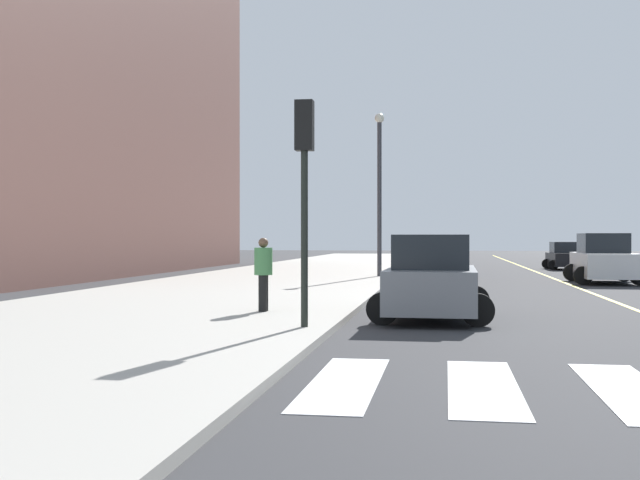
{
  "coord_description": "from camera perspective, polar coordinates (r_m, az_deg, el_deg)",
  "views": [
    {
      "loc": [
        -4.98,
        -6.41,
        1.93
      ],
      "look_at": [
        -11.12,
        32.1,
        1.8
      ],
      "focal_mm": 44.4,
      "sensor_mm": 36.0,
      "label": 1
    }
  ],
  "objects": [
    {
      "name": "street_lamp",
      "position": [
        36.47,
        4.31,
        4.32
      ],
      "size": [
        0.44,
        0.44,
        7.47
      ],
      "color": "#38383D",
      "rests_on": "sidewalk_kerb_west"
    },
    {
      "name": "car_white_fourth",
      "position": [
        35.34,
        19.78,
        -1.36
      ],
      "size": [
        2.95,
        4.71,
        2.1
      ],
      "rotation": [
        0.0,
        0.0,
        3.14
      ],
      "color": "silver",
      "rests_on": "ground"
    },
    {
      "name": "car_black_second",
      "position": [
        49.77,
        17.2,
        -1.15
      ],
      "size": [
        2.39,
        3.76,
        1.66
      ],
      "rotation": [
        0.0,
        0.0,
        3.18
      ],
      "color": "black",
      "rests_on": "ground"
    },
    {
      "name": "lane_divider_paint",
      "position": [
        46.72,
        15.18,
        -2.18
      ],
      "size": [
        0.16,
        80.0,
        0.01
      ],
      "primitive_type": "cube",
      "color": "yellow",
      "rests_on": "ground"
    },
    {
      "name": "sidewalk_kerb_west",
      "position": [
        27.44,
        -6.24,
        -3.68
      ],
      "size": [
        10.0,
        120.0,
        0.15
      ],
      "primitive_type": "cube",
      "color": "#B2ADA3",
      "rests_on": "ground"
    },
    {
      "name": "low_rise_brick_west",
      "position": [
        48.45,
        -20.41,
        14.28
      ],
      "size": [
        16.0,
        32.0,
        27.46
      ],
      "primitive_type": "cube",
      "color": "brown",
      "rests_on": "ground"
    },
    {
      "name": "car_gray_third",
      "position": [
        18.7,
        8.06,
        -2.87
      ],
      "size": [
        2.82,
        4.48,
        1.99
      ],
      "rotation": [
        0.0,
        0.0,
        -0.01
      ],
      "color": "slate",
      "rests_on": "ground"
    },
    {
      "name": "pedestrian_walking_west",
      "position": [
        19.07,
        -4.1,
        -2.23
      ],
      "size": [
        0.44,
        0.44,
        1.77
      ],
      "rotation": [
        0.0,
        0.0,
        4.75
      ],
      "color": "black",
      "rests_on": "sidewalk_kerb_west"
    },
    {
      "name": "traffic_light_far_corner",
      "position": [
        15.78,
        -1.12,
        5.27
      ],
      "size": [
        0.36,
        0.41,
        4.5
      ],
      "color": "black",
      "rests_on": "sidewalk_kerb_west"
    },
    {
      "name": "car_blue_nearest",
      "position": [
        41.8,
        8.46,
        -1.22
      ],
      "size": [
        2.82,
        4.39,
        1.92
      ],
      "rotation": [
        0.0,
        0.0,
        0.05
      ],
      "color": "#2D479E",
      "rests_on": "ground"
    }
  ]
}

